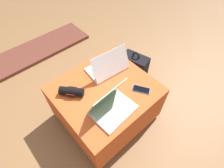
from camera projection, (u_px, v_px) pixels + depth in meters
name	position (u px, v px, depth m)	size (l,w,h in m)	color
ground_plane	(106.00, 115.00, 1.91)	(14.00, 14.00, 0.00)	olive
ottoman	(105.00, 103.00, 1.72)	(0.84, 0.78, 0.48)	maroon
laptop_near	(111.00, 106.00, 1.37)	(0.35, 0.27, 0.24)	silver
laptop_far	(108.00, 67.00, 1.64)	(0.39, 0.27, 0.23)	silver
cell_phone	(141.00, 89.00, 1.53)	(0.14, 0.16, 0.01)	#1E4C9E
backpack	(134.00, 71.00, 2.05)	(0.25, 0.32, 0.49)	black
wrist_brace	(72.00, 91.00, 1.47)	(0.19, 0.20, 0.07)	black
fireplace_hearth	(41.00, 48.00, 2.59)	(1.40, 0.50, 0.04)	brown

